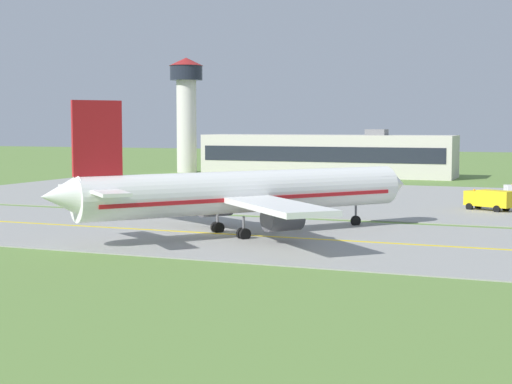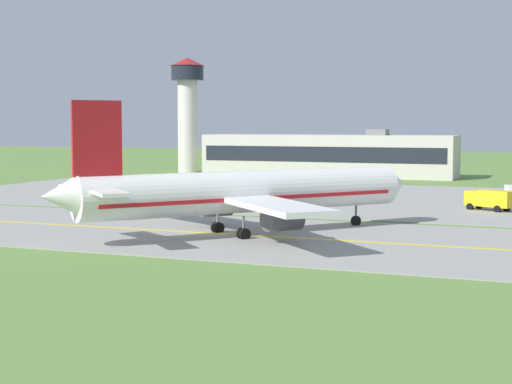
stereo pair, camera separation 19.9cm
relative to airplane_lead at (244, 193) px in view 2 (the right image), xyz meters
name	(u,v)px [view 2 (the right image)]	position (x,y,z in m)	size (l,w,h in m)	color
ground_plane	(212,234)	(-3.18, -0.52, -4.13)	(500.00, 500.00, 0.00)	olive
taxiway_strip	(212,234)	(-3.18, -0.52, -4.08)	(240.00, 28.00, 0.10)	gray
apron_pad	(401,199)	(6.82, 41.48, -4.08)	(140.00, 52.00, 0.10)	gray
taxiway_centreline	(212,233)	(-3.18, -0.52, -4.03)	(220.00, 0.60, 0.01)	yellow
airplane_lead	(244,193)	(0.00, 0.00, 0.00)	(29.22, 33.48, 12.70)	white
service_truck_fuel	(490,199)	(19.91, 30.80, -2.60)	(6.29, 4.49, 2.60)	yellow
terminal_building	(328,155)	(-18.02, 88.09, 0.14)	(52.57, 11.14, 9.71)	beige
control_tower	(188,103)	(-50.62, 88.42, 11.26)	(7.60, 7.60, 25.41)	silver
traffic_cone_far_edge	(299,219)	(1.49, 12.03, -3.83)	(0.44, 0.44, 0.60)	orange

